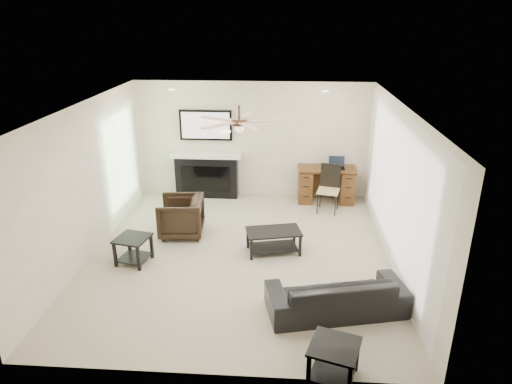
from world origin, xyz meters
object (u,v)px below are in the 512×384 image
armchair (181,217)px  coffee_table (273,241)px  sofa (337,294)px  desk (326,185)px  fireplace_unit (206,155)px

armchair → coffee_table: bearing=67.2°
sofa → armchair: armchair is taller
sofa → coffee_table: sofa is taller
sofa → armchair: 3.37m
armchair → desk: bearing=118.2°
coffee_table → fireplace_unit: size_ratio=0.47×
fireplace_unit → armchair: bearing=-94.7°
armchair → fireplace_unit: bearing=170.4°
coffee_table → desk: 2.56m
armchair → desk: (2.75, 1.78, 0.02)m
armchair → desk: 3.27m
sofa → desk: bearing=-105.1°
sofa → desk: size_ratio=1.52×
coffee_table → desk: desk is taller
fireplace_unit → sofa: bearing=-58.9°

